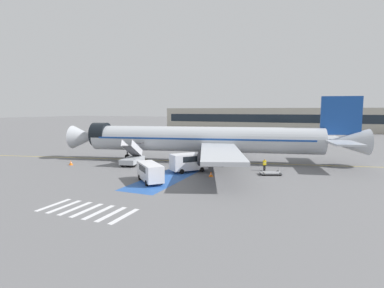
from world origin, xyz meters
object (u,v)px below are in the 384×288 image
object	(u,v)px
airliner	(207,139)
baggage_cart	(271,173)
fuel_tanker	(276,139)
ground_crew_0	(222,161)
service_van_1	(150,171)
traffic_cone_0	(71,163)
ground_crew_1	(265,164)
terminal_building	(293,119)
boarding_stairs_forward	(132,158)
traffic_cone_1	(211,174)
traffic_cone_2	(195,164)
service_van_0	(189,161)

from	to	relation	value
airliner	baggage_cart	size ratio (longest dim) A/B	15.37
fuel_tanker	ground_crew_0	bearing A→B (deg)	0.10
service_van_1	traffic_cone_0	bearing A→B (deg)	117.22
ground_crew_0	traffic_cone_0	xyz separation A→B (m)	(-21.10, -7.07, -0.60)
traffic_cone_0	ground_crew_1	bearing A→B (deg)	13.83
ground_crew_0	terminal_building	xyz separation A→B (m)	(3.51, 84.27, 3.53)
boarding_stairs_forward	traffic_cone_1	bearing A→B (deg)	-25.06
ground_crew_1	airliner	bearing A→B (deg)	-54.53
fuel_tanker	baggage_cart	xyz separation A→B (m)	(2.95, -29.89, -1.44)
boarding_stairs_forward	traffic_cone_0	world-z (taller)	boarding_stairs_forward
ground_crew_0	traffic_cone_2	distance (m)	4.04
traffic_cone_0	traffic_cone_2	xyz separation A→B (m)	(17.17, 6.44, -0.08)
fuel_tanker	ground_crew_0	distance (m)	27.57
service_van_0	traffic_cone_2	size ratio (longest dim) A/B	9.82
fuel_tanker	traffic_cone_1	size ratio (longest dim) A/B	17.42
airliner	terminal_building	xyz separation A→B (m)	(7.06, 81.06, 0.94)
boarding_stairs_forward	traffic_cone_2	xyz separation A→B (m)	(8.88, 2.76, -0.73)
traffic_cone_0	baggage_cart	bearing A→B (deg)	8.92
boarding_stairs_forward	traffic_cone_1	size ratio (longest dim) A/B	8.96
boarding_stairs_forward	ground_crew_1	size ratio (longest dim) A/B	3.45
traffic_cone_2	airliner	bearing A→B (deg)	84.36
airliner	traffic_cone_2	world-z (taller)	airliner
airliner	traffic_cone_0	xyz separation A→B (m)	(-17.55, -10.28, -3.19)
ground_crew_1	terminal_building	xyz separation A→B (m)	(-2.44, 84.68, 3.54)
ground_crew_0	traffic_cone_1	world-z (taller)	ground_crew_0
service_van_0	baggage_cart	xyz separation A→B (m)	(10.26, 2.13, -1.15)
terminal_building	ground_crew_1	bearing A→B (deg)	-88.35
fuel_tanker	terminal_building	world-z (taller)	terminal_building
fuel_tanker	boarding_stairs_forward	bearing A→B (deg)	-20.24
baggage_cart	traffic_cone_2	xyz separation A→B (m)	(-11.00, 2.02, -0.01)
traffic_cone_0	airliner	bearing A→B (deg)	30.37
boarding_stairs_forward	service_van_1	xyz separation A→B (m)	(7.93, -8.41, 0.30)
traffic_cone_2	terminal_building	size ratio (longest dim) A/B	0.00
baggage_cart	boarding_stairs_forward	bearing A→B (deg)	-109.97
traffic_cone_1	terminal_building	size ratio (longest dim) A/B	0.01
boarding_stairs_forward	traffic_cone_0	distance (m)	9.09
fuel_tanker	service_van_1	distance (m)	40.07
airliner	terminal_building	distance (m)	81.37
boarding_stairs_forward	ground_crew_0	size ratio (longest dim) A/B	3.40
boarding_stairs_forward	ground_crew_0	world-z (taller)	boarding_stairs_forward
service_van_1	ground_crew_0	bearing A→B (deg)	20.98
airliner	traffic_cone_2	size ratio (longest dim) A/B	91.45
terminal_building	fuel_tanker	bearing A→B (deg)	-89.39
service_van_1	terminal_building	distance (m)	96.48
ground_crew_1	terminal_building	bearing A→B (deg)	-122.01
airliner	fuel_tanker	size ratio (longest dim) A/B	4.26
boarding_stairs_forward	service_van_1	distance (m)	11.56
boarding_stairs_forward	terminal_building	world-z (taller)	terminal_building
boarding_stairs_forward	terminal_building	size ratio (longest dim) A/B	0.05
boarding_stairs_forward	service_van_0	distance (m)	9.73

